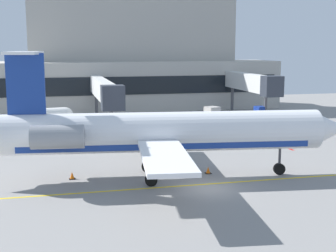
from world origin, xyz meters
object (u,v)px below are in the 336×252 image
at_px(pushback_tractor, 208,116).
at_px(baggage_tug, 256,115).
at_px(regional_jet, 158,132).
at_px(fuel_tank, 41,117).

bearing_deg(pushback_tractor, baggage_tug, -0.92).
bearing_deg(regional_jet, baggage_tug, 51.75).
height_order(baggage_tug, fuel_tank, fuel_tank).
height_order(regional_jet, fuel_tank, regional_jet).
bearing_deg(fuel_tank, pushback_tractor, -6.69).
xyz_separation_m(pushback_tractor, fuel_tank, (-20.90, 2.45, 0.34)).
distance_m(baggage_tug, pushback_tractor, 6.76).
bearing_deg(baggage_tug, pushback_tractor, 179.08).
distance_m(regional_jet, pushback_tractor, 26.67).
relative_size(regional_jet, fuel_tank, 3.79).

